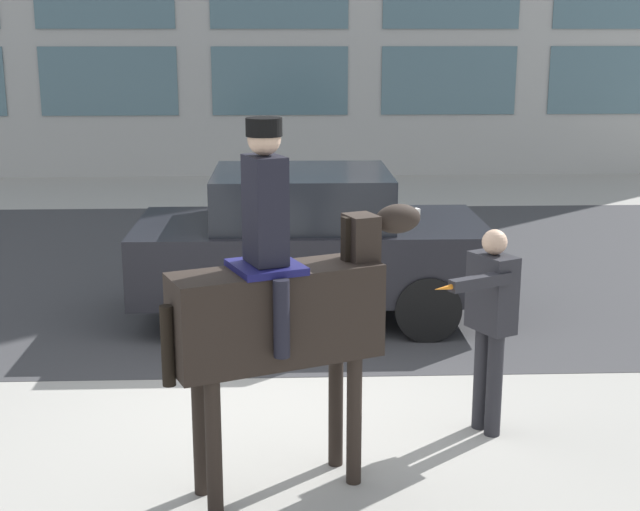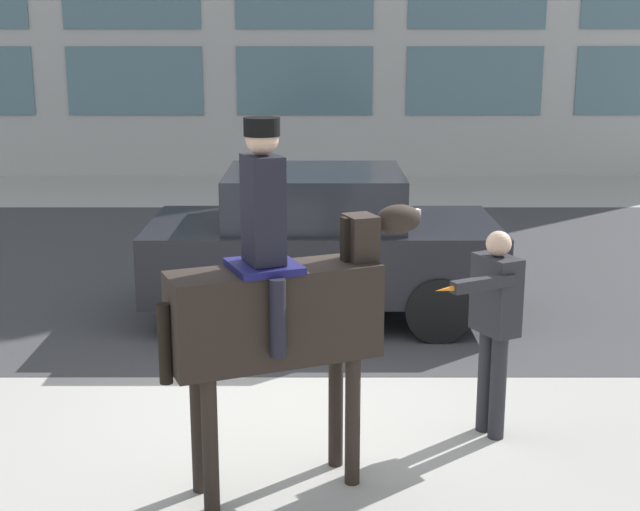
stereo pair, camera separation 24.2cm
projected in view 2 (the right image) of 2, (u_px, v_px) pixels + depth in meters
ground_plane at (280, 398)px, 7.99m from camera, size 80.00×80.00×0.00m
road_surface at (294, 264)px, 12.60m from camera, size 21.60×8.50×0.01m
mounted_horse_lead at (278, 304)px, 6.12m from camera, size 1.83×0.99×2.65m
pedestrian_bystander at (493, 317)px, 7.03m from camera, size 0.75×0.73×1.70m
street_car_near_lane at (320, 243)px, 10.11m from camera, size 3.92×1.97×1.69m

